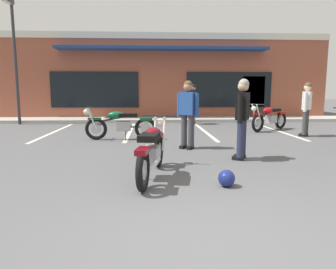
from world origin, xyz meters
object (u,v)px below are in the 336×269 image
object	(u,v)px
motorcycle_blue_standard	(270,118)
helmet_on_pavement	(226,178)
motorcycle_foreground_classic	(152,150)
person_in_black_shirt	(193,102)
person_in_shorts_foreground	(242,114)
person_near_building	(307,106)
motorcycle_red_sportbike	(120,124)
parking_lot_lamp_post	(13,45)
person_by_back_row	(188,110)

from	to	relation	value
motorcycle_blue_standard	helmet_on_pavement	distance (m)	7.06
motorcycle_foreground_classic	motorcycle_blue_standard	world-z (taller)	same
helmet_on_pavement	person_in_black_shirt	bearing A→B (deg)	85.78
person_in_shorts_foreground	person_near_building	size ratio (longest dim) A/B	1.00
motorcycle_red_sportbike	person_in_black_shirt	distance (m)	4.77
parking_lot_lamp_post	person_by_back_row	bearing A→B (deg)	-41.18
person_near_building	parking_lot_lamp_post	bearing A→B (deg)	159.81
person_near_building	motorcycle_foreground_classic	bearing A→B (deg)	-137.97
person_near_building	helmet_on_pavement	world-z (taller)	person_near_building
motorcycle_foreground_classic	motorcycle_red_sportbike	bearing A→B (deg)	103.07
motorcycle_red_sportbike	person_near_building	size ratio (longest dim) A/B	1.26
person_by_back_row	person_near_building	xyz separation A→B (m)	(3.92, 1.83, 0.00)
motorcycle_foreground_classic	parking_lot_lamp_post	size ratio (longest dim) A/B	0.42
person_in_shorts_foreground	motorcycle_red_sportbike	bearing A→B (deg)	135.43
motorcycle_red_sportbike	helmet_on_pavement	size ratio (longest dim) A/B	8.10
person_in_black_shirt	parking_lot_lamp_post	size ratio (longest dim) A/B	0.33
motorcycle_red_sportbike	motorcycle_blue_standard	size ratio (longest dim) A/B	1.16
motorcycle_blue_standard	person_in_black_shirt	distance (m)	3.31
motorcycle_red_sportbike	person_in_black_shirt	xyz separation A→B (m)	(2.67, 3.93, 0.49)
motorcycle_red_sportbike	person_near_building	world-z (taller)	person_near_building
motorcycle_red_sportbike	helmet_on_pavement	world-z (taller)	motorcycle_red_sportbike
motorcycle_blue_standard	helmet_on_pavement	bearing A→B (deg)	-116.03
motorcycle_red_sportbike	person_in_shorts_foreground	xyz separation A→B (m)	(2.79, -2.75, 0.49)
person_in_shorts_foreground	parking_lot_lamp_post	xyz separation A→B (m)	(-7.44, 6.92, 2.29)
motorcycle_foreground_classic	person_by_back_row	size ratio (longest dim) A/B	1.25
parking_lot_lamp_post	person_near_building	bearing A→B (deg)	-20.19
helmet_on_pavement	parking_lot_lamp_post	bearing A→B (deg)	127.50
motorcycle_red_sportbike	person_in_shorts_foreground	distance (m)	3.95
person_in_shorts_foreground	motorcycle_foreground_classic	bearing A→B (deg)	-146.56
motorcycle_blue_standard	person_by_back_row	distance (m)	4.69
motorcycle_blue_standard	person_by_back_row	world-z (taller)	person_by_back_row
motorcycle_red_sportbike	person_in_shorts_foreground	bearing A→B (deg)	-44.57
motorcycle_foreground_classic	person_near_building	xyz separation A→B (m)	(4.81, 4.33, 0.49)
parking_lot_lamp_post	motorcycle_blue_standard	bearing A→B (deg)	-13.71
motorcycle_foreground_classic	person_in_shorts_foreground	world-z (taller)	person_in_shorts_foreground
person_by_back_row	person_in_black_shirt	bearing A→B (deg)	80.94
person_in_black_shirt	person_by_back_row	world-z (taller)	same
motorcycle_blue_standard	person_by_back_row	xyz separation A→B (m)	(-3.33, -3.26, 0.49)
person_by_back_row	parking_lot_lamp_post	size ratio (longest dim) A/B	0.33
person_in_black_shirt	parking_lot_lamp_post	world-z (taller)	parking_lot_lamp_post
person_in_shorts_foreground	helmet_on_pavement	xyz separation A→B (m)	(-0.75, -1.80, -0.82)
person_in_shorts_foreground	parking_lot_lamp_post	size ratio (longest dim) A/B	0.33
helmet_on_pavement	motorcycle_foreground_classic	bearing A→B (deg)	153.02
person_near_building	parking_lot_lamp_post	xyz separation A→B (m)	(-10.38, 3.82, 2.29)
person_in_black_shirt	person_by_back_row	bearing A→B (deg)	-99.06
person_in_black_shirt	person_by_back_row	size ratio (longest dim) A/B	1.00
motorcycle_foreground_classic	motorcycle_blue_standard	bearing A→B (deg)	53.83
motorcycle_foreground_classic	person_by_back_row	distance (m)	2.70
helmet_on_pavement	parking_lot_lamp_post	distance (m)	11.43
person_in_shorts_foreground	helmet_on_pavement	world-z (taller)	person_in_shorts_foreground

